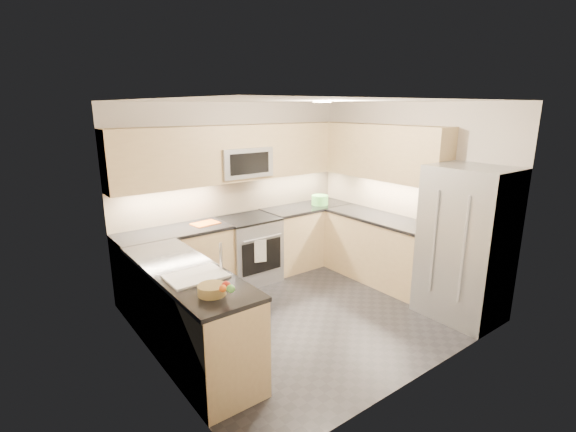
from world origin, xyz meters
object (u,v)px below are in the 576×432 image
object	(u,v)px
microwave	(242,162)
cutting_board	(205,223)
utensil_bowl	(320,200)
gas_range	(249,250)
fruit_basket	(212,290)
refrigerator	(466,244)

from	to	relation	value
microwave	cutting_board	size ratio (longest dim) A/B	2.22
microwave	cutting_board	bearing A→B (deg)	-172.88
utensil_bowl	cutting_board	xyz separation A→B (m)	(-1.94, 0.08, -0.07)
gas_range	utensil_bowl	size ratio (longest dim) A/B	3.48
utensil_bowl	gas_range	bearing A→B (deg)	178.64
microwave	fruit_basket	xyz separation A→B (m)	(-1.55, -2.06, -0.72)
refrigerator	utensil_bowl	xyz separation A→B (m)	(-0.15, 2.39, 0.11)
microwave	utensil_bowl	xyz separation A→B (m)	(1.30, -0.16, -0.69)
microwave	cutting_board	xyz separation A→B (m)	(-0.63, -0.08, -0.75)
utensil_bowl	fruit_basket	xyz separation A→B (m)	(-2.85, -1.91, -0.03)
cutting_board	fruit_basket	world-z (taller)	fruit_basket
utensil_bowl	microwave	bearing A→B (deg)	173.18
utensil_bowl	cutting_board	world-z (taller)	utensil_bowl
microwave	utensil_bowl	distance (m)	1.48
cutting_board	gas_range	bearing A→B (deg)	-4.15
gas_range	refrigerator	bearing A→B (deg)	-59.12
cutting_board	fruit_basket	xyz separation A→B (m)	(-0.92, -1.98, 0.04)
refrigerator	cutting_board	size ratio (longest dim) A/B	5.26
refrigerator	fruit_basket	distance (m)	3.04
microwave	utensil_bowl	world-z (taller)	microwave
microwave	refrigerator	size ratio (longest dim) A/B	0.42
gas_range	microwave	bearing A→B (deg)	90.00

